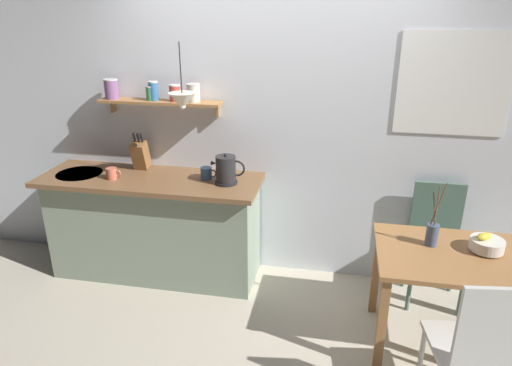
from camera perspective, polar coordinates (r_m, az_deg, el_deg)
ground_plane at (r=3.74m, az=0.81°, el=-15.21°), size 14.00×14.00×0.00m
back_wall at (r=3.72m, az=5.85°, el=7.67°), size 6.80×0.11×2.70m
kitchen_counter at (r=4.02m, az=-12.59°, el=-5.23°), size 1.83×0.63×0.91m
wall_shelf at (r=3.81m, az=-12.44°, el=10.63°), size 1.02×0.20×0.29m
dining_table at (r=3.29m, az=23.47°, el=-9.92°), size 1.00×0.74×0.73m
dining_chair_near at (r=2.86m, az=25.73°, el=-17.99°), size 0.44×0.49×0.97m
dining_chair_far at (r=3.86m, az=21.63°, el=-6.36°), size 0.44×0.39×0.95m
fruit_bowl at (r=3.33m, az=26.95°, el=-6.85°), size 0.21×0.21×0.13m
twig_vase at (r=3.25m, az=21.24°, el=-5.92°), size 0.09×0.08×0.45m
electric_kettle at (r=3.57m, az=-3.76°, el=1.63°), size 0.27×0.18×0.25m
knife_block at (r=3.99m, az=-14.30°, el=3.44°), size 0.12×0.17×0.33m
coffee_mug_by_sink at (r=3.86m, az=-17.61°, el=1.15°), size 0.13×0.09×0.09m
coffee_mug_spare at (r=3.69m, az=-6.22°, el=1.23°), size 0.13×0.09×0.10m
pendant_lamp at (r=3.39m, az=-9.22°, el=10.13°), size 0.20×0.20×0.48m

